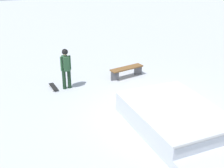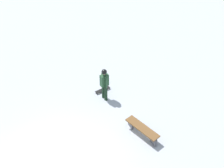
{
  "view_description": "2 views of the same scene",
  "coord_description": "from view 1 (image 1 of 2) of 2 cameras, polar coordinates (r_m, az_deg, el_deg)",
  "views": [
    {
      "loc": [
        8.7,
        -4.08,
        5.23
      ],
      "look_at": [
        -0.69,
        -1.33,
        0.9
      ],
      "focal_mm": 47.56,
      "sensor_mm": 36.0,
      "label": 1
    },
    {
      "loc": [
        1.48,
        6.97,
        9.38
      ],
      "look_at": [
        -3.02,
        -2.44,
        1.0
      ],
      "focal_mm": 46.69,
      "sensor_mm": 36.0,
      "label": 2
    }
  ],
  "objects": [
    {
      "name": "skateboard",
      "position": [
        12.72,
        -11.18,
        -0.52
      ],
      "size": [
        0.82,
        0.36,
        0.09
      ],
      "rotation": [
        0.0,
        0.0,
        3.31
      ],
      "color": "black",
      "rests_on": "ground"
    },
    {
      "name": "park_bench",
      "position": [
        13.52,
        2.85,
        2.71
      ],
      "size": [
        0.85,
        1.65,
        0.48
      ],
      "rotation": [
        0.0,
        0.0,
        5.01
      ],
      "color": "brown",
      "rests_on": "ground"
    },
    {
      "name": "skater",
      "position": [
        12.29,
        -8.87,
        3.48
      ],
      "size": [
        0.41,
        0.44,
        1.73
      ],
      "rotation": [
        0.0,
        0.0,
        3.28
      ],
      "color": "black",
      "rests_on": "ground"
    },
    {
      "name": "skate_ramp",
      "position": [
        9.58,
        13.61,
        -7.74
      ],
      "size": [
        5.68,
        3.24,
        0.74
      ],
      "rotation": [
        0.0,
        0.0,
        0.12
      ],
      "color": "silver",
      "rests_on": "ground"
    },
    {
      "name": "ground_plane",
      "position": [
        10.94,
        7.77,
        -4.92
      ],
      "size": [
        60.0,
        60.0,
        0.0
      ],
      "primitive_type": "plane",
      "color": "#B2B7C1"
    }
  ]
}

